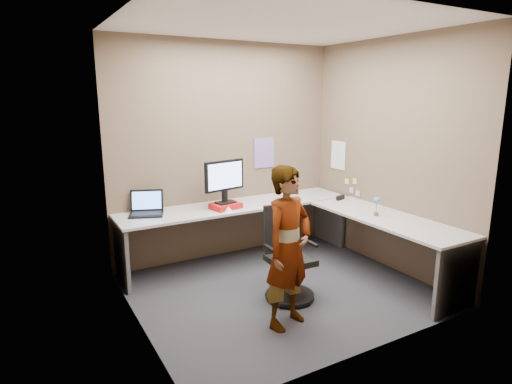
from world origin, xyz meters
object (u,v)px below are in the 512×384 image
office_chair (287,261)px  person (288,248)px  desk (295,223)px  monitor (225,178)px

office_chair → person: (-0.30, -0.45, 0.35)m
desk → person: 1.26m
office_chair → monitor: bearing=102.9°
monitor → person: 1.55m
desk → monitor: monitor is taller
desk → person: person is taller
desk → monitor: 0.98m
office_chair → person: bearing=-121.0°
monitor → office_chair: (0.20, -1.06, -0.71)m
desk → person: size_ratio=2.03×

